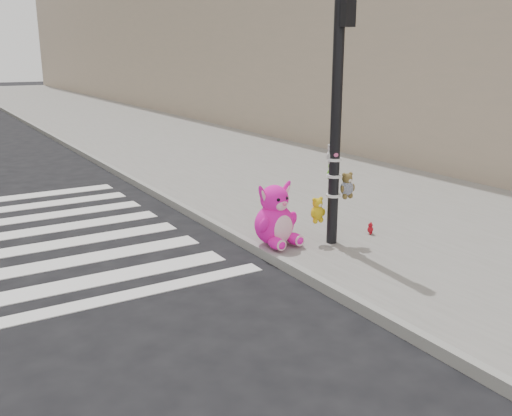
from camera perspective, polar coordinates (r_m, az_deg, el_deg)
ground at (r=6.23m, az=-1.18°, el=-13.24°), size 120.00×120.00×0.00m
sidewalk_near at (r=16.90m, az=-3.48°, el=5.37°), size 7.00×80.00×0.14m
curb_edge at (r=15.63m, az=-14.77°, el=4.07°), size 0.12×80.00×0.15m
bld_near at (r=28.14m, az=-3.22°, el=19.40°), size 5.00×60.00×10.00m
signal_pole at (r=8.54m, az=7.93°, el=7.14°), size 0.69×0.48×4.00m
pink_bunny at (r=8.62m, az=1.96°, el=-1.13°), size 0.70×0.77×0.98m
red_teddy at (r=9.38m, az=11.36°, el=-2.00°), size 0.16×0.15×0.19m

